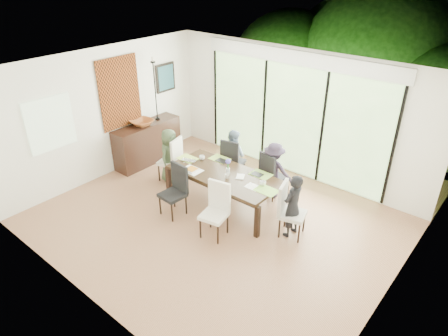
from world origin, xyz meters
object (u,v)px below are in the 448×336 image
Objects in this scene: vase at (228,171)px; chair_right_end at (293,211)px; person_far_right at (273,170)px; chair_left_end at (169,159)px; chair_far_right at (274,174)px; bowl at (142,123)px; table_top at (224,175)px; chair_far_left at (234,159)px; person_left_end at (170,155)px; chair_near_left at (172,191)px; person_right_end at (293,206)px; person_far_left at (233,156)px; chair_near_right at (214,212)px; cup_c at (263,183)px; cup_a at (202,158)px; cup_b at (227,176)px; sideboard at (148,143)px; laptop at (188,161)px.

chair_right_end is at bearing -1.97° from vase.
person_far_right is at bearing 57.34° from vase.
chair_left_end is 1.57m from vase.
chair_far_right is 3.17m from bowl.
chair_far_left reaches higher than table_top.
chair_left_end is at bearing 26.51° from chair_far_left.
person_left_end is at bearing -9.44° from bowl.
table_top is at bearing -135.00° from vase.
chair_far_left is 1.00× the size of chair_near_left.
person_right_end is at bearing 143.75° from chair_far_left.
table_top is at bearing -104.06° from person_left_end.
person_far_left is at bearing -14.37° from person_far_right.
chair_far_right is (-0.95, 0.85, 0.00)m from chair_right_end.
chair_left_end is 2.18m from chair_near_right.
person_left_end reaches higher than chair_left_end.
person_right_end is at bearing -104.06° from person_left_end.
chair_far_right is at bearing 57.09° from table_top.
chair_right_end is at bearing 29.75° from chair_near_right.
chair_far_right reaches higher than cup_c.
chair_right_end is 1.00× the size of chair_far_left.
chair_right_end is 0.09m from person_right_end.
table_top is 0.72m from cup_a.
person_far_left is 10.40× the size of cup_a.
sideboard is (-2.65, 0.37, -0.25)m from cup_b.
chair_right_end reaches higher than laptop.
chair_far_left is at bearing 107.64° from chair_near_right.
chair_far_right is 1.70m from laptop.
person_far_left is at bearing 15.24° from sideboard.
chair_far_left is 0.97m from vase.
chair_near_left is at bearing -27.43° from bowl.
chair_far_right is (1.00, 0.00, 0.00)m from chair_far_left.
person_far_right is 0.94m from vase.
person_right_end is at bearing 75.15° from chair_left_end.
cup_b is 0.81× the size of cup_c.
chair_right_end is at bearing 27.11° from chair_near_left.
person_right_end is at bearing -2.45° from bowl.
person_far_right is at bearing 97.19° from chair_left_end.
person_left_end is 2.34× the size of bowl.
cup_b is at bearing -16.39° from cup_a.
cup_a is at bearing -0.64° from bowl.
person_left_end is 12.90× the size of cup_b.
cup_a is 0.23× the size of bowl.
vase is at bearing 76.99° from chair_left_end.
cup_c is at bearing -1.22° from bowl.
chair_right_end is at bearing -104.06° from person_left_end.
chair_far_left is at bearing -64.53° from person_left_end.
vase is 0.18m from cup_b.
chair_near_left is 0.85× the size of person_far_right.
chair_left_end is 1.33m from chair_near_left.
chair_far_left is 8.87× the size of cup_a.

